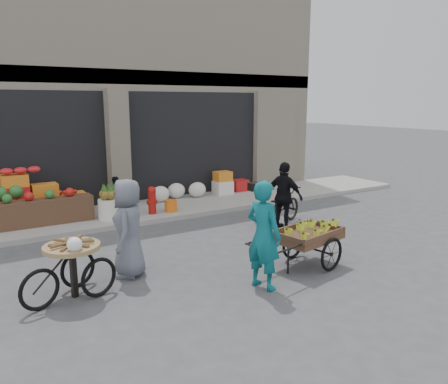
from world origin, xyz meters
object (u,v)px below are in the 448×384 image
cyclist (284,197)px  fire_hydrant (152,199)px  vendor_woman (264,235)px  orange_bucket (171,206)px  banana_cart (306,234)px  tricycle_cart (72,262)px  pineapple_bin (109,209)px  seated_person (117,194)px  bicycle (280,207)px  vendor_grey (128,228)px

cyclist → fire_hydrant: bearing=20.5°
vendor_woman → orange_bucket: bearing=-22.2°
banana_cart → vendor_woman: size_ratio=1.23×
fire_hydrant → tricycle_cart: (-2.82, -3.70, 0.06)m
fire_hydrant → cyclist: size_ratio=0.45×
pineapple_bin → seated_person: size_ratio=0.56×
banana_cart → tricycle_cart: (-3.86, 0.91, -0.06)m
orange_bucket → tricycle_cart: (-3.32, -3.65, 0.30)m
seated_person → tricycle_cart: 4.84m
bicycle → vendor_grey: bearing=85.3°
pineapple_bin → bicycle: (3.49, -2.24, 0.08)m
orange_bucket → tricycle_cart: size_ratio=0.22×
fire_hydrant → bicycle: bearing=-42.4°
fire_hydrant → banana_cart: banana_cart is taller
vendor_woman → vendor_grey: 2.30m
fire_hydrant → vendor_woman: size_ratio=0.40×
orange_bucket → vendor_woman: (-0.65, -4.88, 0.61)m
fire_hydrant → tricycle_cart: bearing=-127.3°
vendor_woman → vendor_grey: vendor_woman is taller
vendor_grey → orange_bucket: bearing=174.8°
fire_hydrant → vendor_grey: vendor_grey is taller
fire_hydrant → orange_bucket: size_ratio=2.22×
seated_person → cyclist: bearing=-58.2°
bicycle → banana_cart: bearing=131.0°
tricycle_cart → vendor_grey: size_ratio=0.86×
pineapple_bin → vendor_grey: size_ratio=0.31×
orange_bucket → banana_cart: bearing=-83.3°
fire_hydrant → bicycle: 3.24m
bicycle → cyclist: cyclist is taller
pineapple_bin → bicycle: size_ratio=0.30×
pineapple_bin → vendor_grey: vendor_grey is taller
seated_person → bicycle: 4.20m
banana_cart → vendor_grey: vendor_grey is taller
seated_person → banana_cart: bearing=-81.7°
tricycle_cart → cyclist: size_ratio=0.91×
tricycle_cart → bicycle: tricycle_cart is taller
vendor_woman → cyclist: bearing=-59.7°
pineapple_bin → tricycle_cart: 4.13m
cyclist → vendor_grey: bearing=80.6°
bicycle → pineapple_bin: bearing=37.6°
seated_person → banana_cart: (1.74, -5.26, 0.04)m
seated_person → vendor_grey: bearing=-115.4°
orange_bucket → seated_person: bearing=149.7°
seated_person → fire_hydrant: bearing=-52.9°
vendor_grey → vendor_woman: bearing=75.2°
banana_cart → cyclist: (1.16, 2.03, 0.17)m
tricycle_cart → vendor_woman: bearing=-43.9°
pineapple_bin → vendor_grey: 3.46m
fire_hydrant → orange_bucket: bearing=-5.7°
seated_person → cyclist: (2.89, -3.24, 0.21)m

